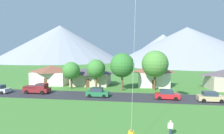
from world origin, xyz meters
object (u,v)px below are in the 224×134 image
object	(u,v)px
house_right_center	(52,74)
house_left_center	(153,75)
watcher_person	(170,128)
tree_near_right	(71,71)
pickup_truck_maroon_west_side	(38,88)
house_rightmost	(91,76)
parked_car_red_west_end	(167,95)
tree_center	(155,64)
tree_near_left	(122,65)
parked_car_green_east_end	(97,92)
parked_car_tan_mid_west	(210,97)
tree_right_of_center	(96,69)

from	to	relation	value
house_right_center	house_left_center	bearing A→B (deg)	1.81
house_right_center	watcher_person	size ratio (longest dim) A/B	5.82
house_left_center	tree_near_right	distance (m)	20.11
tree_near_right	pickup_truck_maroon_west_side	size ratio (longest dim) A/B	1.19
house_left_center	house_right_center	size ratio (longest dim) A/B	0.82
house_rightmost	house_left_center	bearing A→B (deg)	2.64
tree_near_right	parked_car_red_west_end	bearing A→B (deg)	-20.11
watcher_person	tree_center	bearing A→B (deg)	89.03
parked_car_red_west_end	pickup_truck_maroon_west_side	xyz separation A→B (m)	(-25.24, 1.28, 0.19)
house_right_center	pickup_truck_maroon_west_side	world-z (taller)	house_right_center
house_rightmost	watcher_person	distance (m)	32.30
house_left_center	tree_near_right	world-z (taller)	tree_near_right
tree_near_left	parked_car_green_east_end	distance (m)	9.19
tree_near_right	parked_car_tan_mid_west	bearing A→B (deg)	-16.56
house_left_center	pickup_truck_maroon_west_side	xyz separation A→B (m)	(-23.84, -12.60, -1.69)
parked_car_tan_mid_west	parked_car_red_west_end	bearing A→B (deg)	174.52
parked_car_tan_mid_west	pickup_truck_maroon_west_side	bearing A→B (deg)	176.53
watcher_person	tree_near_right	bearing A→B (deg)	129.27
tree_near_right	tree_near_left	bearing A→B (deg)	-3.12
tree_right_of_center	watcher_person	xyz separation A→B (m)	(12.84, -23.32, -3.78)
tree_near_right	parked_car_red_west_end	distance (m)	21.99
house_left_center	parked_car_tan_mid_west	xyz separation A→B (m)	(8.38, -14.56, -1.89)
house_right_center	parked_car_green_east_end	size ratio (longest dim) A/B	2.32
house_rightmost	tree_near_left	size ratio (longest dim) A/B	1.21
house_rightmost	tree_right_of_center	bearing A→B (deg)	-63.98
house_rightmost	tree_near_left	bearing A→B (deg)	-36.33
tree_near_left	pickup_truck_maroon_west_side	world-z (taller)	tree_near_left
pickup_truck_maroon_west_side	house_rightmost	bearing A→B (deg)	55.79
parked_car_tan_mid_west	tree_near_right	bearing A→B (deg)	163.44
parked_car_red_west_end	parked_car_tan_mid_west	bearing A→B (deg)	-5.48
parked_car_red_west_end	parked_car_green_east_end	size ratio (longest dim) A/B	1.01
parked_car_red_west_end	watcher_person	distance (m)	15.34
house_right_center	watcher_person	bearing A→B (deg)	-47.39
house_rightmost	pickup_truck_maroon_west_side	xyz separation A→B (m)	(-8.08, -11.88, -1.35)
house_rightmost	parked_car_green_east_end	size ratio (longest dim) A/B	2.37
parked_car_red_west_end	tree_near_right	bearing A→B (deg)	159.89
tree_near_left	tree_right_of_center	distance (m)	6.33
house_right_center	parked_car_tan_mid_west	world-z (taller)	house_right_center
tree_near_left	parked_car_red_west_end	world-z (taller)	tree_near_left
parked_car_tan_mid_west	pickup_truck_maroon_west_side	distance (m)	32.27
house_left_center	house_rightmost	bearing A→B (deg)	-177.36
house_left_center	tree_right_of_center	world-z (taller)	tree_right_of_center
pickup_truck_maroon_west_side	watcher_person	world-z (taller)	pickup_truck_maroon_west_side
tree_center	parked_car_green_east_end	size ratio (longest dim) A/B	2.09
house_left_center	parked_car_red_west_end	bearing A→B (deg)	-84.23
house_left_center	house_right_center	xyz separation A→B (m)	(-26.46, -0.84, -0.16)
tree_right_of_center	parked_car_green_east_end	size ratio (longest dim) A/B	1.62
tree_near_right	parked_car_tan_mid_west	size ratio (longest dim) A/B	1.47
parked_car_tan_mid_west	house_right_center	bearing A→B (deg)	158.51
parked_car_red_west_end	parked_car_tan_mid_west	distance (m)	7.00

